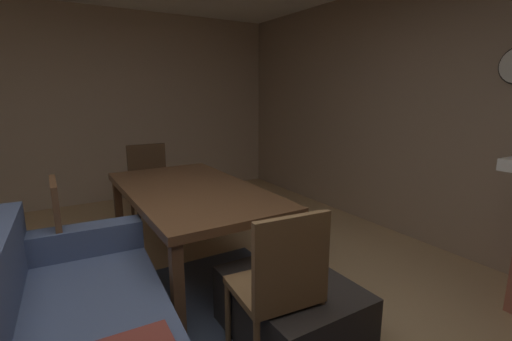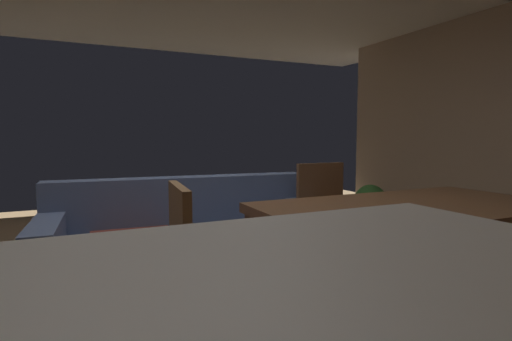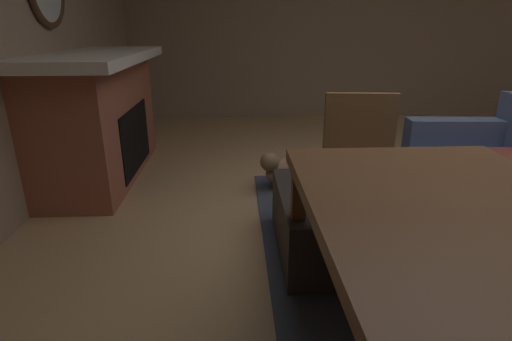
{
  "view_description": "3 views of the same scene",
  "coord_description": "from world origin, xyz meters",
  "px_view_note": "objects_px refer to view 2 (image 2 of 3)",
  "views": [
    {
      "loc": [
        -1.53,
        0.46,
        1.53
      ],
      "look_at": [
        0.3,
        -0.65,
        1.06
      ],
      "focal_mm": 25.13,
      "sensor_mm": 36.0,
      "label": 1
    },
    {
      "loc": [
        -0.62,
        -2.35,
        1.16
      ],
      "look_at": [
        -0.05,
        -1.11,
        1.04
      ],
      "focal_mm": 27.72,
      "sensor_mm": 36.0,
      "label": 2
    },
    {
      "loc": [
        2.18,
        -1.33,
        1.32
      ],
      "look_at": [
        0.36,
        -1.24,
        0.65
      ],
      "focal_mm": 27.96,
      "sensor_mm": 36.0,
      "label": 3
    }
  ],
  "objects_px": {
    "dining_table": "(412,215)",
    "potted_plant": "(370,205)",
    "couch": "(191,251)",
    "dining_chair_west": "(203,269)",
    "dining_chair_north": "(327,213)",
    "tv_remote": "(209,304)"
  },
  "relations": [
    {
      "from": "dining_table",
      "to": "potted_plant",
      "type": "distance_m",
      "value": 2.31
    },
    {
      "from": "dining_table",
      "to": "potted_plant",
      "type": "height_order",
      "value": "dining_table"
    },
    {
      "from": "couch",
      "to": "dining_chair_west",
      "type": "xyz_separation_m",
      "value": [
        -0.23,
        -1.05,
        0.22
      ]
    },
    {
      "from": "couch",
      "to": "dining_table",
      "type": "bearing_deg",
      "value": -43.83
    },
    {
      "from": "dining_table",
      "to": "potted_plant",
      "type": "relative_size",
      "value": 3.24
    },
    {
      "from": "dining_table",
      "to": "dining_chair_north",
      "type": "distance_m",
      "value": 0.91
    },
    {
      "from": "tv_remote",
      "to": "potted_plant",
      "type": "xyz_separation_m",
      "value": [
        2.66,
        1.99,
        -0.06
      ]
    },
    {
      "from": "tv_remote",
      "to": "potted_plant",
      "type": "distance_m",
      "value": 3.32
    },
    {
      "from": "tv_remote",
      "to": "dining_chair_west",
      "type": "relative_size",
      "value": 0.17
    },
    {
      "from": "dining_chair_north",
      "to": "dining_chair_west",
      "type": "distance_m",
      "value": 1.6
    },
    {
      "from": "tv_remote",
      "to": "potted_plant",
      "type": "bearing_deg",
      "value": 13.73
    },
    {
      "from": "dining_table",
      "to": "dining_chair_west",
      "type": "xyz_separation_m",
      "value": [
        -1.33,
        0.01,
        -0.15
      ]
    },
    {
      "from": "couch",
      "to": "dining_chair_north",
      "type": "xyz_separation_m",
      "value": [
        1.11,
        -0.17,
        0.22
      ]
    },
    {
      "from": "tv_remote",
      "to": "dining_chair_north",
      "type": "relative_size",
      "value": 0.17
    },
    {
      "from": "potted_plant",
      "to": "dining_chair_west",
      "type": "bearing_deg",
      "value": -144.78
    },
    {
      "from": "dining_chair_north",
      "to": "dining_chair_west",
      "type": "height_order",
      "value": "same"
    },
    {
      "from": "dining_chair_west",
      "to": "potted_plant",
      "type": "relative_size",
      "value": 1.6
    },
    {
      "from": "dining_chair_north",
      "to": "potted_plant",
      "type": "xyz_separation_m",
      "value": [
        1.31,
        0.98,
        -0.18
      ]
    },
    {
      "from": "dining_chair_north",
      "to": "potted_plant",
      "type": "height_order",
      "value": "dining_chair_north"
    },
    {
      "from": "dining_chair_west",
      "to": "tv_remote",
      "type": "bearing_deg",
      "value": -96.79
    },
    {
      "from": "dining_table",
      "to": "tv_remote",
      "type": "bearing_deg",
      "value": -174.9
    },
    {
      "from": "tv_remote",
      "to": "dining_chair_west",
      "type": "xyz_separation_m",
      "value": [
        0.02,
        0.13,
        0.12
      ]
    }
  ]
}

